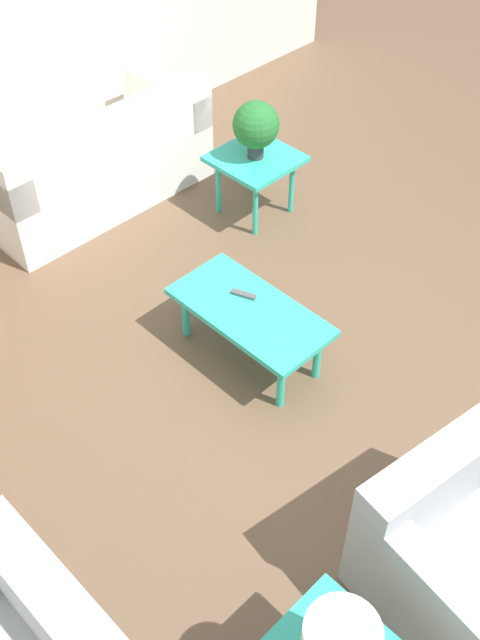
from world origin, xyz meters
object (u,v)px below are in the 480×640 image
(sofa, at_px, (95,165))
(side_table_plant, at_px, (255,164))
(armchair, at_px, (465,544))
(coffee_table, at_px, (250,315))
(potted_plant, at_px, (256,126))

(sofa, relative_size, side_table_plant, 3.13)
(armchair, height_order, side_table_plant, armchair)
(sofa, relative_size, coffee_table, 1.80)
(side_table_plant, distance_m, potted_plant, 0.33)
(sofa, bearing_deg, coffee_table, 80.82)
(sofa, xyz_separation_m, potted_plant, (-0.99, -0.78, 0.43))
(potted_plant, bearing_deg, armchair, 152.44)
(coffee_table, xyz_separation_m, potted_plant, (1.05, -1.12, 0.41))
(armchair, xyz_separation_m, potted_plant, (2.84, -1.48, 0.43))
(side_table_plant, bearing_deg, sofa, 38.02)
(armchair, height_order, coffee_table, armchair)
(armchair, distance_m, side_table_plant, 3.21)
(side_table_plant, bearing_deg, armchair, 152.44)
(coffee_table, bearing_deg, sofa, -9.65)
(armchair, height_order, potted_plant, potted_plant)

